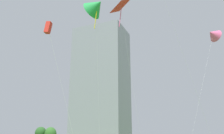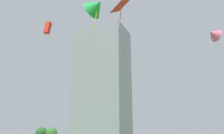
# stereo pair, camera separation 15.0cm
# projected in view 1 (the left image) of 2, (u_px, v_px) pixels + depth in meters

# --- Properties ---
(kite_flying_0) EXTENTS (3.40, 6.42, 21.00)m
(kite_flying_0) POSITION_uv_depth(u_px,v_px,m) (120.00, 7.00, 33.69)
(kite_flying_0) COLOR silver
(kite_flying_0) RESTS_ON ground
(kite_flying_1) EXTENTS (8.15, 6.67, 21.86)m
(kite_flying_1) POSITION_uv_depth(u_px,v_px,m) (213.00, 34.00, 43.55)
(kite_flying_1) COLOR silver
(kite_flying_1) RESTS_ON ground
(kite_flying_3) EXTENTS (2.78, 2.94, 12.14)m
(kite_flying_3) POSITION_uv_depth(u_px,v_px,m) (48.00, 28.00, 21.13)
(kite_flying_3) COLOR silver
(kite_flying_3) RESTS_ON ground
(kite_flying_8) EXTENTS (3.97, 6.07, 21.76)m
(kite_flying_8) POSITION_uv_depth(u_px,v_px,m) (96.00, 6.00, 33.73)
(kite_flying_8) COLOR silver
(kite_flying_8) RESTS_ON ground
(park_tree_0) EXTENTS (2.94, 2.94, 5.45)m
(park_tree_0) POSITION_uv_depth(u_px,v_px,m) (50.00, 134.00, 60.11)
(park_tree_0) COLOR brown
(park_tree_0) RESTS_ON ground
(park_tree_1) EXTENTS (2.78, 2.78, 5.56)m
(park_tree_1) POSITION_uv_depth(u_px,v_px,m) (41.00, 133.00, 61.10)
(park_tree_1) COLOR brown
(park_tree_1) RESTS_ON ground
(distant_highrise_0) EXTENTS (28.55, 23.06, 59.77)m
(distant_highrise_0) POSITION_uv_depth(u_px,v_px,m) (101.00, 85.00, 124.70)
(distant_highrise_0) COLOR gray
(distant_highrise_0) RESTS_ON ground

